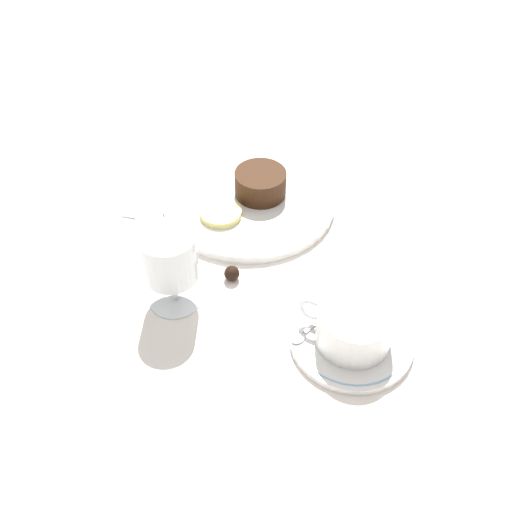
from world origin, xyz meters
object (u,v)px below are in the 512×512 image
at_px(wine_glass, 170,260).
at_px(dinner_plate, 249,200).
at_px(coffee_cup, 354,325).
at_px(fork, 145,188).
at_px(dessert_cake, 260,183).

bearing_deg(wine_glass, dinner_plate, -90.62).
relative_size(coffee_cup, wine_glass, 1.03).
xyz_separation_m(coffee_cup, wine_glass, (0.24, 0.03, 0.04)).
bearing_deg(dinner_plate, coffee_cup, 140.84).
xyz_separation_m(dinner_plate, wine_glass, (0.00, 0.22, 0.07)).
distance_m(coffee_cup, fork, 0.44).
relative_size(coffee_cup, dessert_cake, 1.50).
bearing_deg(dinner_plate, fork, 13.56).
xyz_separation_m(dinner_plate, dessert_cake, (-0.01, -0.02, 0.03)).
height_order(wine_glass, fork, wine_glass).
distance_m(dinner_plate, fork, 0.17).
bearing_deg(dinner_plate, dessert_cake, -130.23).
xyz_separation_m(dinner_plate, fork, (0.17, 0.04, -0.01)).
bearing_deg(dessert_cake, fork, 17.10).
distance_m(coffee_cup, dessert_cake, 0.31).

